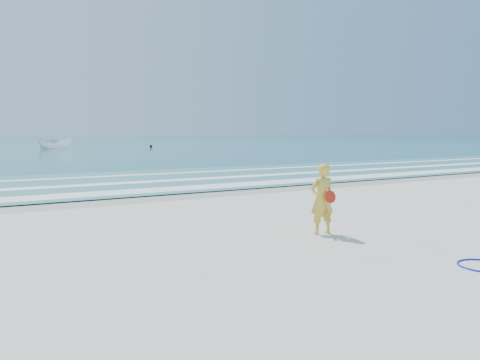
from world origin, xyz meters
TOP-DOWN VIEW (x-y plane):
  - ground at (0.00, 0.00)m, footprint 400.00×400.00m
  - wet_sand at (0.00, 9.00)m, footprint 400.00×2.40m
  - ocean at (0.00, 105.00)m, footprint 400.00×190.00m
  - shallow at (0.00, 14.00)m, footprint 400.00×10.00m
  - foam_near at (0.00, 10.30)m, footprint 400.00×1.40m
  - foam_mid at (0.00, 13.20)m, footprint 400.00×0.90m
  - foam_far at (0.00, 16.50)m, footprint 400.00×0.60m
  - boat at (2.66, 52.20)m, footprint 4.20×2.71m
  - buoy at (14.54, 52.93)m, footprint 0.40×0.40m
  - woman at (0.62, 1.62)m, footprint 0.60×0.44m

SIDE VIEW (x-z plane):
  - ground at x=0.00m, z-range 0.00..0.00m
  - wet_sand at x=0.00m, z-range 0.00..0.00m
  - ocean at x=0.00m, z-range 0.00..0.04m
  - shallow at x=0.00m, z-range 0.04..0.05m
  - foam_near at x=0.00m, z-range 0.05..0.06m
  - foam_mid at x=0.00m, z-range 0.05..0.06m
  - foam_far at x=0.00m, z-range 0.05..0.06m
  - buoy at x=14.54m, z-range 0.04..0.44m
  - woman at x=0.62m, z-range 0.00..1.54m
  - boat at x=2.66m, z-range 0.04..1.56m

